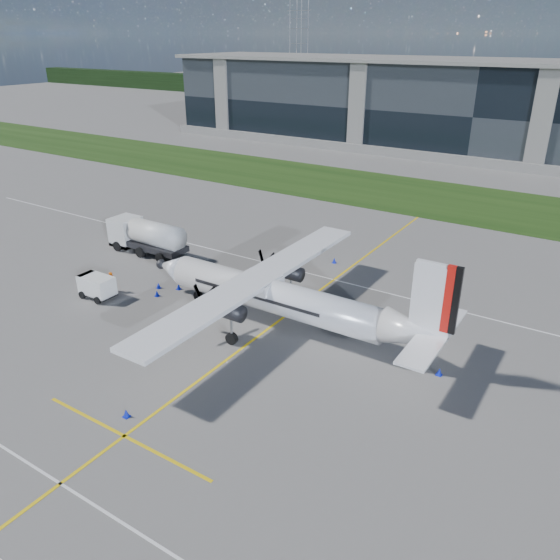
{
  "coord_description": "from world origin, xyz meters",
  "views": [
    {
      "loc": [
        22.39,
        -20.84,
        19.52
      ],
      "look_at": [
        2.31,
        10.39,
        2.71
      ],
      "focal_mm": 35.0,
      "sensor_mm": 36.0,
      "label": 1
    }
  ],
  "objects_px": {
    "safety_cone_nose_port": "(157,293)",
    "turboprop_aircraft": "(284,281)",
    "pylon_west": "(299,48)",
    "ground_crew_person": "(112,281)",
    "safety_cone_tail": "(439,372)",
    "safety_cone_portwing": "(126,413)",
    "baggage_tug": "(97,287)",
    "safety_cone_fwd": "(158,285)",
    "safety_cone_nose_stbd": "(179,287)",
    "fuel_tanker_truck": "(143,236)",
    "safety_cone_stbdwing": "(334,260)"
  },
  "relations": [
    {
      "from": "safety_cone_nose_port",
      "to": "turboprop_aircraft",
      "type": "bearing_deg",
      "value": 5.73
    },
    {
      "from": "pylon_west",
      "to": "ground_crew_person",
      "type": "distance_m",
      "value": 160.19
    },
    {
      "from": "turboprop_aircraft",
      "to": "safety_cone_tail",
      "type": "xyz_separation_m",
      "value": [
        11.42,
        0.17,
        -3.5
      ]
    },
    {
      "from": "safety_cone_portwing",
      "to": "safety_cone_nose_port",
      "type": "relative_size",
      "value": 1.0
    },
    {
      "from": "baggage_tug",
      "to": "safety_cone_fwd",
      "type": "bearing_deg",
      "value": 53.73
    },
    {
      "from": "pylon_west",
      "to": "safety_cone_nose_port",
      "type": "relative_size",
      "value": 60.0
    },
    {
      "from": "safety_cone_nose_stbd",
      "to": "safety_cone_tail",
      "type": "height_order",
      "value": "same"
    },
    {
      "from": "safety_cone_nose_port",
      "to": "fuel_tanker_truck",
      "type": "bearing_deg",
      "value": 141.07
    },
    {
      "from": "pylon_west",
      "to": "safety_cone_fwd",
      "type": "xyz_separation_m",
      "value": [
        71.39,
        -141.49,
        -14.75
      ]
    },
    {
      "from": "safety_cone_portwing",
      "to": "safety_cone_stbdwing",
      "type": "bearing_deg",
      "value": 91.43
    },
    {
      "from": "safety_cone_nose_stbd",
      "to": "safety_cone_portwing",
      "type": "xyz_separation_m",
      "value": [
        8.93,
        -14.06,
        0.0
      ]
    },
    {
      "from": "turboprop_aircraft",
      "to": "safety_cone_fwd",
      "type": "distance_m",
      "value": 12.95
    },
    {
      "from": "safety_cone_tail",
      "to": "safety_cone_fwd",
      "type": "xyz_separation_m",
      "value": [
        -23.88,
        -0.14,
        0.0
      ]
    },
    {
      "from": "safety_cone_nose_stbd",
      "to": "safety_cone_stbdwing",
      "type": "height_order",
      "value": "same"
    },
    {
      "from": "ground_crew_person",
      "to": "safety_cone_nose_port",
      "type": "bearing_deg",
      "value": -78.21
    },
    {
      "from": "ground_crew_person",
      "to": "safety_cone_portwing",
      "type": "xyz_separation_m",
      "value": [
        13.16,
        -10.78,
        -0.76
      ]
    },
    {
      "from": "ground_crew_person",
      "to": "safety_cone_tail",
      "type": "xyz_separation_m",
      "value": [
        26.55,
        2.68,
        -0.76
      ]
    },
    {
      "from": "safety_cone_nose_stbd",
      "to": "safety_cone_tail",
      "type": "relative_size",
      "value": 1.0
    },
    {
      "from": "turboprop_aircraft",
      "to": "safety_cone_stbdwing",
      "type": "bearing_deg",
      "value": 101.43
    },
    {
      "from": "safety_cone_nose_stbd",
      "to": "safety_cone_fwd",
      "type": "height_order",
      "value": "same"
    },
    {
      "from": "pylon_west",
      "to": "safety_cone_portwing",
      "type": "relative_size",
      "value": 60.0
    },
    {
      "from": "fuel_tanker_truck",
      "to": "safety_cone_portwing",
      "type": "distance_m",
      "value": 25.77
    },
    {
      "from": "baggage_tug",
      "to": "safety_cone_fwd",
      "type": "height_order",
      "value": "baggage_tug"
    },
    {
      "from": "safety_cone_fwd",
      "to": "ground_crew_person",
      "type": "bearing_deg",
      "value": -136.4
    },
    {
      "from": "fuel_tanker_truck",
      "to": "safety_cone_portwing",
      "type": "xyz_separation_m",
      "value": [
        17.66,
        -18.71,
        -1.4
      ]
    },
    {
      "from": "safety_cone_nose_stbd",
      "to": "safety_cone_fwd",
      "type": "bearing_deg",
      "value": -154.64
    },
    {
      "from": "pylon_west",
      "to": "safety_cone_stbdwing",
      "type": "bearing_deg",
      "value": -57.72
    },
    {
      "from": "ground_crew_person",
      "to": "safety_cone_stbdwing",
      "type": "xyz_separation_m",
      "value": [
        12.51,
        15.44,
        -0.76
      ]
    },
    {
      "from": "pylon_west",
      "to": "turboprop_aircraft",
      "type": "xyz_separation_m",
      "value": [
        83.85,
        -141.52,
        -11.25
      ]
    },
    {
      "from": "fuel_tanker_truck",
      "to": "safety_cone_portwing",
      "type": "height_order",
      "value": "fuel_tanker_truck"
    },
    {
      "from": "turboprop_aircraft",
      "to": "safety_cone_fwd",
      "type": "xyz_separation_m",
      "value": [
        -12.46,
        0.03,
        -3.5
      ]
    },
    {
      "from": "baggage_tug",
      "to": "safety_cone_nose_stbd",
      "type": "relative_size",
      "value": 6.11
    },
    {
      "from": "fuel_tanker_truck",
      "to": "safety_cone_stbdwing",
      "type": "xyz_separation_m",
      "value": [
        17.01,
        7.51,
        -1.4
      ]
    },
    {
      "from": "safety_cone_fwd",
      "to": "safety_cone_nose_port",
      "type": "height_order",
      "value": "same"
    },
    {
      "from": "fuel_tanker_truck",
      "to": "safety_cone_nose_stbd",
      "type": "distance_m",
      "value": 9.99
    },
    {
      "from": "safety_cone_tail",
      "to": "safety_cone_portwing",
      "type": "bearing_deg",
      "value": -134.85
    },
    {
      "from": "fuel_tanker_truck",
      "to": "safety_cone_nose_port",
      "type": "height_order",
      "value": "fuel_tanker_truck"
    },
    {
      "from": "fuel_tanker_truck",
      "to": "safety_cone_fwd",
      "type": "xyz_separation_m",
      "value": [
        7.16,
        -5.4,
        -1.4
      ]
    },
    {
      "from": "safety_cone_nose_stbd",
      "to": "safety_cone_tail",
      "type": "distance_m",
      "value": 22.32
    },
    {
      "from": "ground_crew_person",
      "to": "safety_cone_nose_stbd",
      "type": "xyz_separation_m",
      "value": [
        4.23,
        3.28,
        -0.76
      ]
    },
    {
      "from": "pylon_west",
      "to": "fuel_tanker_truck",
      "type": "xyz_separation_m",
      "value": [
        64.23,
        -136.09,
        -13.35
      ]
    },
    {
      "from": "safety_cone_stbdwing",
      "to": "safety_cone_fwd",
      "type": "height_order",
      "value": "same"
    },
    {
      "from": "safety_cone_fwd",
      "to": "safety_cone_portwing",
      "type": "relative_size",
      "value": 1.0
    },
    {
      "from": "ground_crew_person",
      "to": "safety_cone_fwd",
      "type": "xyz_separation_m",
      "value": [
        2.66,
        2.53,
        -0.76
      ]
    },
    {
      "from": "safety_cone_nose_stbd",
      "to": "safety_cone_tail",
      "type": "xyz_separation_m",
      "value": [
        22.31,
        -0.6,
        0.0
      ]
    },
    {
      "from": "safety_cone_portwing",
      "to": "turboprop_aircraft",
      "type": "bearing_deg",
      "value": 81.59
    },
    {
      "from": "turboprop_aircraft",
      "to": "baggage_tug",
      "type": "bearing_deg",
      "value": -165.8
    },
    {
      "from": "safety_cone_tail",
      "to": "safety_cone_nose_port",
      "type": "distance_m",
      "value": 22.94
    },
    {
      "from": "safety_cone_stbdwing",
      "to": "turboprop_aircraft",
      "type": "bearing_deg",
      "value": -78.57
    },
    {
      "from": "fuel_tanker_truck",
      "to": "safety_cone_tail",
      "type": "distance_m",
      "value": 31.52
    }
  ]
}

